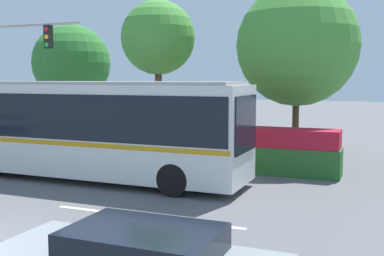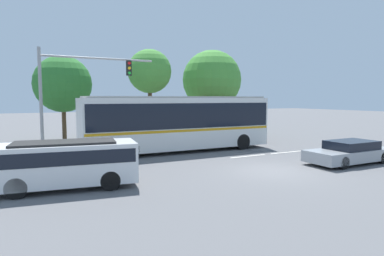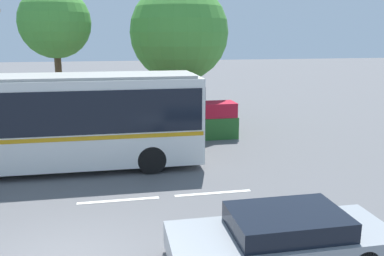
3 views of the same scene
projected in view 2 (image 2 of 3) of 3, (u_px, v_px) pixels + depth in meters
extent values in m
plane|color=#5B5B5E|center=(272.00, 170.00, 14.93)|extent=(140.00, 140.00, 0.00)
cube|color=silver|center=(179.00, 123.00, 20.13)|extent=(11.76, 2.58, 3.06)
cube|color=black|center=(179.00, 115.00, 20.09)|extent=(11.52, 2.62, 1.47)
cube|color=#C68C14|center=(179.00, 129.00, 20.16)|extent=(11.64, 2.61, 0.14)
cube|color=black|center=(256.00, 115.00, 22.72)|extent=(0.08, 2.12, 1.71)
cube|color=#959592|center=(179.00, 97.00, 19.99)|extent=(11.29, 2.38, 0.10)
cylinder|color=black|center=(224.00, 138.00, 23.00)|extent=(1.00, 0.31, 1.00)
cylinder|color=black|center=(242.00, 142.00, 21.05)|extent=(1.00, 0.31, 1.00)
cylinder|color=black|center=(120.00, 145.00, 19.71)|extent=(1.00, 0.31, 1.00)
cylinder|color=black|center=(130.00, 150.00, 17.75)|extent=(1.00, 0.31, 1.00)
cube|color=gray|center=(349.00, 155.00, 16.54)|extent=(4.79, 1.85, 0.56)
cube|color=black|center=(351.00, 145.00, 16.55)|extent=(2.40, 1.63, 0.42)
cylinder|color=black|center=(343.00, 163.00, 15.16)|extent=(0.61, 0.22, 0.61)
cylinder|color=black|center=(316.00, 157.00, 16.61)|extent=(0.61, 0.22, 0.61)
cylinder|color=black|center=(383.00, 158.00, 16.48)|extent=(0.61, 0.22, 0.61)
cylinder|color=black|center=(354.00, 153.00, 17.93)|extent=(0.61, 0.22, 0.61)
cube|color=silver|center=(66.00, 163.00, 11.92)|extent=(5.23, 2.56, 1.45)
cube|color=black|center=(65.00, 154.00, 11.90)|extent=(5.04, 2.56, 0.49)
cube|color=black|center=(65.00, 142.00, 11.85)|extent=(3.69, 1.98, 0.08)
cylinder|color=black|center=(16.00, 188.00, 10.72)|extent=(0.74, 0.35, 0.71)
cylinder|color=black|center=(24.00, 177.00, 12.25)|extent=(0.74, 0.35, 0.71)
cylinder|color=black|center=(110.00, 180.00, 11.70)|extent=(0.74, 0.35, 0.71)
cylinder|color=black|center=(107.00, 171.00, 13.24)|extent=(0.74, 0.35, 0.71)
cylinder|color=gray|center=(41.00, 103.00, 17.99)|extent=(0.18, 0.18, 6.08)
cylinder|color=gray|center=(100.00, 58.00, 19.22)|extent=(6.47, 0.12, 0.12)
cube|color=black|center=(129.00, 68.00, 20.06)|extent=(0.30, 0.22, 0.90)
cylinder|color=red|center=(129.00, 63.00, 19.92)|extent=(0.18, 0.02, 0.18)
cylinder|color=yellow|center=(129.00, 68.00, 19.95)|extent=(0.18, 0.02, 0.18)
cylinder|color=green|center=(130.00, 73.00, 19.98)|extent=(0.18, 0.02, 0.18)
cube|color=#286028|center=(222.00, 134.00, 25.72)|extent=(6.15, 1.23, 1.01)
cube|color=#B7192D|center=(222.00, 123.00, 25.64)|extent=(6.03, 1.17, 0.67)
cylinder|color=brown|center=(64.00, 124.00, 24.15)|extent=(0.31, 0.31, 2.84)
sphere|color=#2D752D|center=(63.00, 84.00, 23.88)|extent=(4.14, 4.14, 4.14)
cylinder|color=brown|center=(150.00, 114.00, 25.22)|extent=(0.32, 0.32, 4.14)
sphere|color=#479338|center=(150.00, 71.00, 24.93)|extent=(3.35, 3.35, 3.35)
cylinder|color=brown|center=(212.00, 118.00, 28.85)|extent=(0.29, 0.29, 3.05)
sphere|color=#479338|center=(212.00, 80.00, 28.55)|extent=(5.14, 5.14, 5.14)
cube|color=silver|center=(286.00, 152.00, 19.89)|extent=(2.40, 0.16, 0.01)
cube|color=silver|center=(248.00, 156.00, 18.57)|extent=(2.40, 0.16, 0.01)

